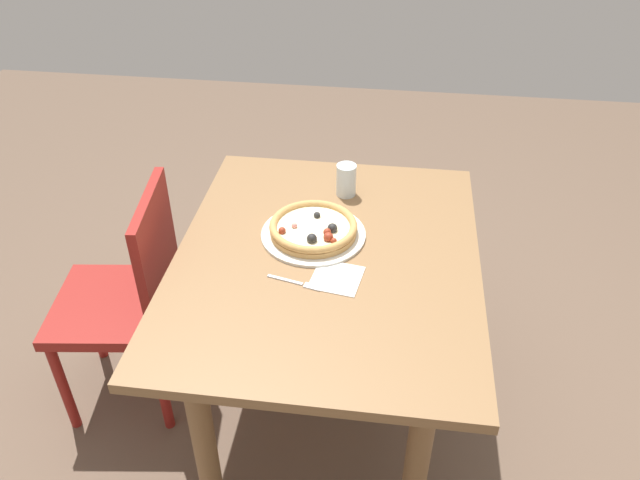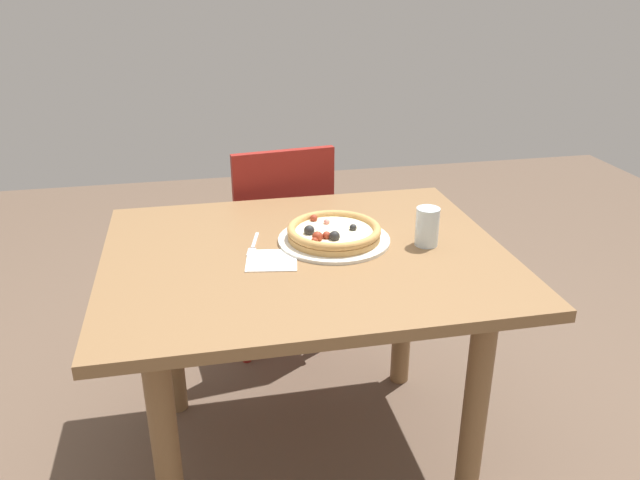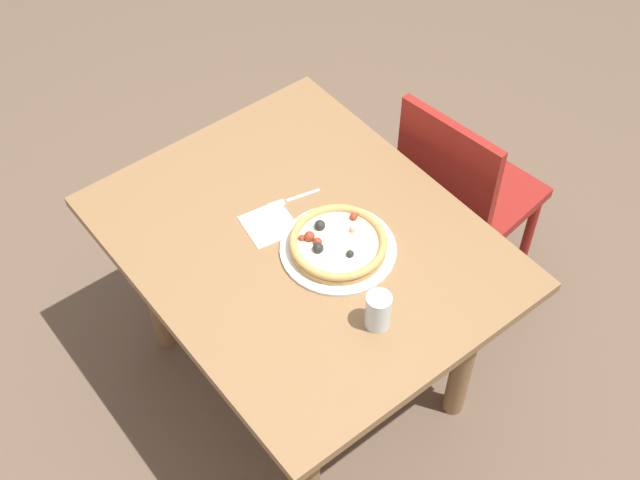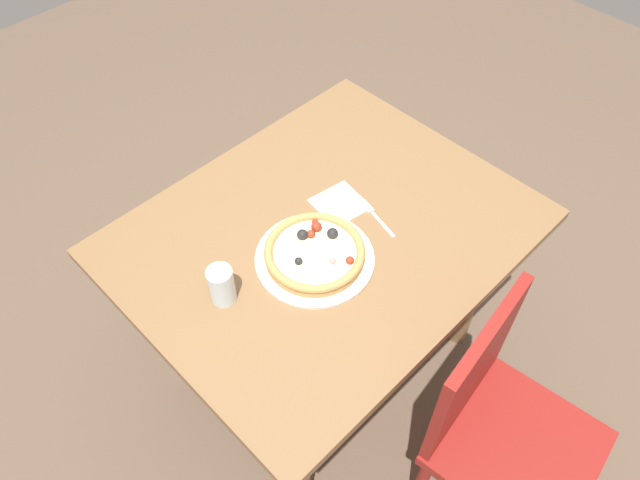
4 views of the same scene
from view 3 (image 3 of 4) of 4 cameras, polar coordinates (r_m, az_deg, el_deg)
The scene contains 8 objects.
ground_plane at distance 3.01m, azimuth -0.99°, elevation -8.87°, with size 6.00×6.00×0.00m, color brown.
dining_table at distance 2.51m, azimuth -1.17°, elevation -1.68°, with size 1.14×0.92×0.72m.
chair_near at distance 2.92m, azimuth 9.53°, elevation 3.09°, with size 0.45×0.45×0.87m.
plate at distance 2.39m, azimuth 1.23°, elevation -0.61°, with size 0.33×0.33×0.01m, color silver.
pizza at distance 2.37m, azimuth 1.20°, elevation -0.20°, with size 0.28×0.28×0.05m.
fork at distance 2.52m, azimuth -2.05°, elevation 2.73°, with size 0.05×0.16×0.00m.
drinking_glass at distance 2.20m, azimuth 3.94°, elevation -4.79°, with size 0.07×0.07×0.11m, color silver.
napkin at distance 2.46m, azimuth -3.45°, elevation 1.07°, with size 0.14×0.14×0.00m, color white.
Camera 3 is at (-1.26, 0.93, 2.57)m, focal length 47.39 mm.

